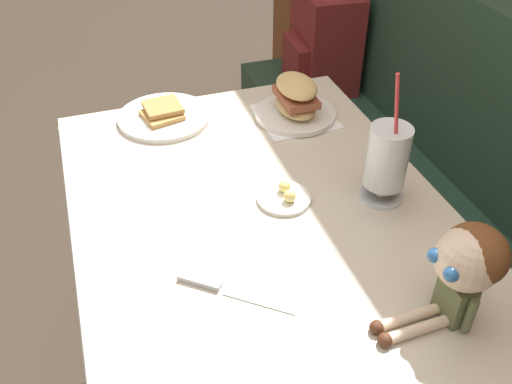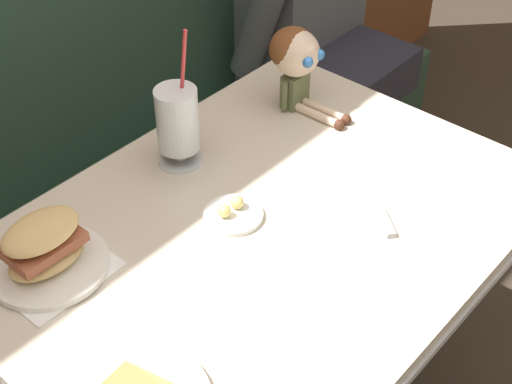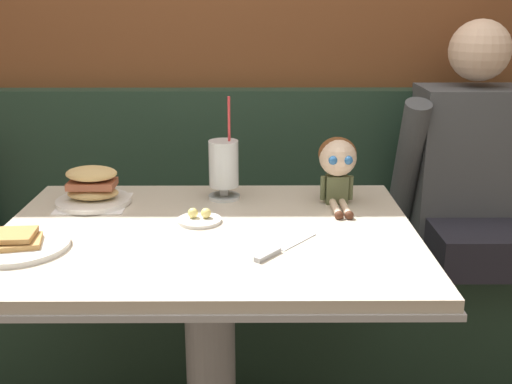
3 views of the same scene
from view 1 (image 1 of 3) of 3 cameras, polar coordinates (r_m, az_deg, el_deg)
booth_bench at (r=1.75m, az=20.60°, el=-8.04°), size 2.60×0.48×1.00m
diner_table at (r=1.35m, az=0.65°, el=-8.48°), size 1.11×0.81×0.74m
toast_plate at (r=1.55m, az=-9.34°, el=7.66°), size 0.25×0.25×0.04m
milkshake_glass at (r=1.23m, az=13.15°, el=3.16°), size 0.10×0.10×0.32m
sandwich_plate at (r=1.52m, az=4.06°, el=9.12°), size 0.22×0.22×0.12m
butter_saucer at (r=1.24m, az=2.93°, el=-0.48°), size 0.12×0.12×0.04m
butter_knife at (r=1.06m, az=-4.23°, el=-9.57°), size 0.16×0.20×0.01m
seated_doll at (r=0.98m, az=20.59°, el=-6.85°), size 0.11×0.22×0.20m
backpack at (r=2.27m, az=6.90°, el=15.56°), size 0.31×0.26×0.41m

